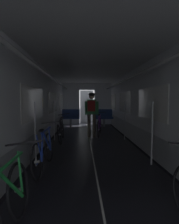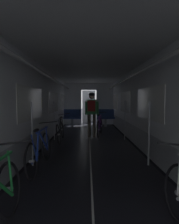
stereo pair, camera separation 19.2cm
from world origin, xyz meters
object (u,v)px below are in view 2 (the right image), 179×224
bench_seat_far_left (72,116)px  bench_seat_far_right (105,116)px  bicycle_black (61,130)px  bicycle_purple_in_aisle (100,126)px  person_cyclist_aisle (92,110)px  bicycle_blue (40,151)px

bench_seat_far_left → bench_seat_far_right: 1.80m
bench_seat_far_right → bicycle_black: (-1.91, -3.59, -0.19)m
bench_seat_far_left → bicycle_purple_in_aisle: size_ratio=0.59×
person_cyclist_aisle → bicycle_purple_in_aisle: size_ratio=1.03×
bicycle_black → bicycle_purple_in_aisle: bicycle_black is taller
bicycle_black → bicycle_purple_in_aisle: 1.71m
bench_seat_far_right → person_cyclist_aisle: person_cyclist_aisle is taller
bench_seat_far_left → bench_seat_far_right: bearing=0.0°
bicycle_black → bicycle_purple_in_aisle: bearing=33.4°
bicycle_blue → bicycle_purple_in_aisle: size_ratio=1.01×
bicycle_blue → bench_seat_far_left: bearing=88.6°
person_cyclist_aisle → bicycle_purple_in_aisle: (0.33, 0.26, -0.69)m
person_cyclist_aisle → bicycle_black: bearing=-148.4°
bicycle_black → bicycle_blue: bearing=-90.8°
bicycle_blue → person_cyclist_aisle: bearing=70.8°
bicycle_blue → person_cyclist_aisle: (1.14, 3.28, 0.69)m
bicycle_black → person_cyclist_aisle: bearing=31.6°
bicycle_black → person_cyclist_aisle: (1.10, 0.68, 0.69)m
person_cyclist_aisle → bench_seat_far_left: bearing=108.8°
bicycle_blue → bicycle_black: 2.60m
bench_seat_far_left → bench_seat_far_right: size_ratio=1.00×
bench_seat_far_right → bicycle_purple_in_aisle: bench_seat_far_right is taller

